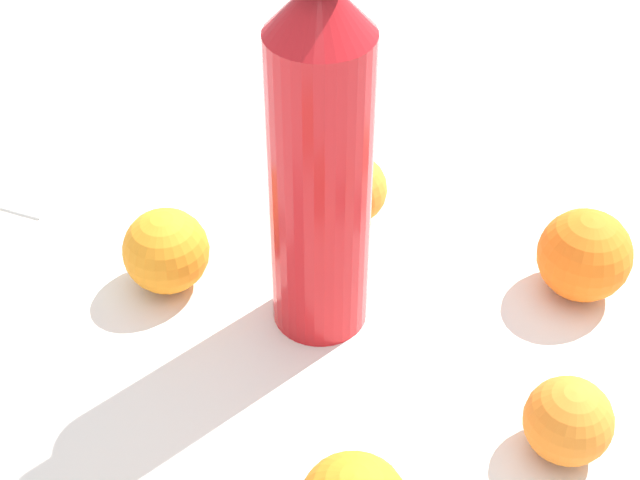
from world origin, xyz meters
The scene contains 7 objects.
ground_plane centered at (0.00, 0.00, 0.00)m, with size 2.40×2.40×0.00m, color silver.
water_bottle centered at (-0.02, -0.03, 0.15)m, with size 0.08×0.08×0.32m.
orange_1 centered at (0.06, -0.14, 0.04)m, with size 0.07×0.07×0.07m, color orange.
orange_2 centered at (-0.07, 0.18, 0.03)m, with size 0.06×0.06×0.06m, color orange.
orange_3 centered at (-0.21, 0.08, 0.04)m, with size 0.08×0.08×0.08m, color orange.
orange_5 centered at (-0.12, -0.11, 0.03)m, with size 0.06×0.06×0.06m, color orange.
folded_napkin centered at (0.07, -0.38, 0.00)m, with size 0.17×0.12×0.01m, color white.
Camera 1 is at (0.33, 0.40, 0.57)m, focal length 54.08 mm.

